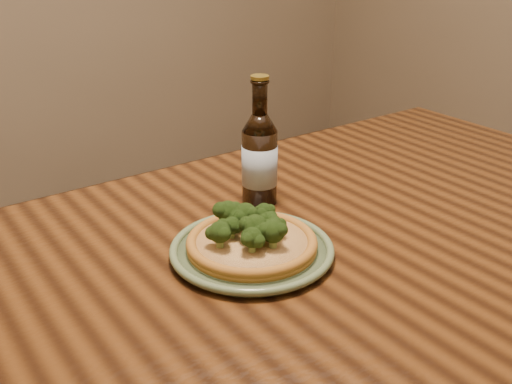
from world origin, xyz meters
TOP-DOWN VIEW (x-y plane):
  - table at (0.00, 0.10)m, footprint 1.60×0.90m
  - plate at (-0.14, 0.11)m, footprint 0.28×0.28m
  - pizza at (-0.14, 0.11)m, footprint 0.22×0.22m
  - beer_bottle at (-0.00, 0.28)m, footprint 0.07×0.07m

SIDE VIEW (x-z plane):
  - table at x=0.00m, z-range 0.28..1.03m
  - plate at x=-0.14m, z-range 0.75..0.77m
  - pizza at x=-0.14m, z-range 0.75..0.81m
  - beer_bottle at x=0.00m, z-range 0.72..0.98m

